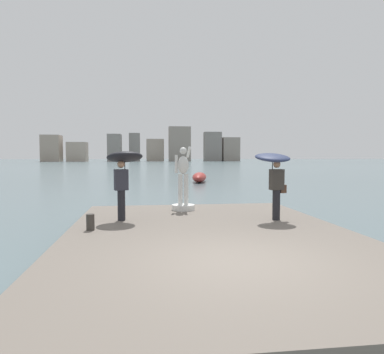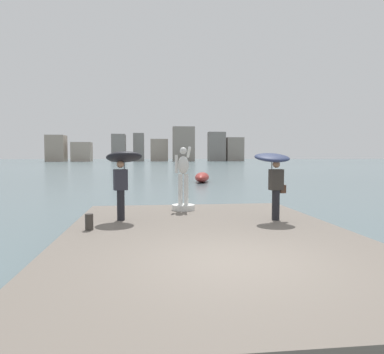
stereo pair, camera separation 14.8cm
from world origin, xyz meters
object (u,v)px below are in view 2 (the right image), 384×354
statue_white_figure (183,188)px  onlooker_left (123,165)px  onlooker_right (273,168)px  boat_near (202,177)px  mooring_bollard (89,222)px

statue_white_figure → onlooker_left: statue_white_figure is taller
statue_white_figure → onlooker_right: bearing=-43.1°
statue_white_figure → onlooker_left: bearing=-137.8°
onlooker_left → boat_near: (5.28, 20.25, -1.58)m
mooring_bollard → boat_near: size_ratio=0.09×
onlooker_right → onlooker_left: bearing=173.1°
onlooker_right → boat_near: size_ratio=0.45×
onlooker_right → mooring_bollard: onlooker_right is taller
onlooker_right → boat_near: bearing=87.3°
statue_white_figure → mooring_bollard: (-2.67, -3.08, -0.55)m
statue_white_figure → mooring_bollard: bearing=-131.0°
onlooker_right → boat_near: onlooker_right is taller
onlooker_right → boat_near: (0.97, 20.77, -1.49)m
boat_near → statue_white_figure: bearing=-100.3°
onlooker_left → onlooker_right: size_ratio=1.03×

